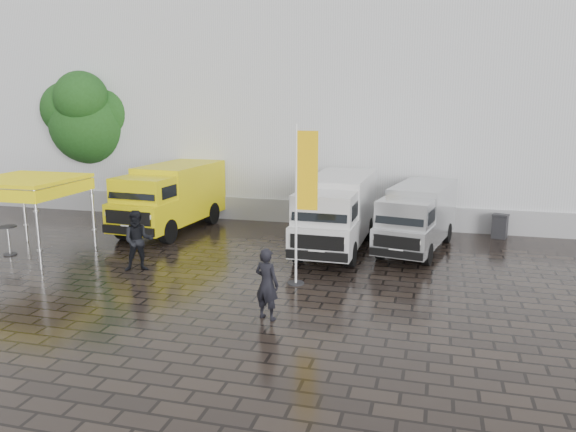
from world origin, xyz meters
The scene contains 13 objects.
ground centered at (0.00, 0.00, 0.00)m, with size 120.00×120.00×0.00m, color black.
exhibition_hall centered at (2.00, 16.00, 6.00)m, with size 44.00×16.00×12.00m, color silver.
hall_plinth centered at (2.00, 7.95, 0.50)m, with size 44.00×0.15×1.00m, color gray.
van_yellow centered at (-7.24, 5.14, 1.33)m, with size 2.22×5.78×2.67m, color #D6C60B, non-canonical shape.
van_white centered at (-0.15, 4.00, 1.30)m, with size 2.01×6.02×2.61m, color silver, non-canonical shape.
van_silver centered at (2.66, 4.70, 1.15)m, with size 1.77×5.31×2.30m, color #B2B4B7, non-canonical shape.
canopy_tent centered at (-10.31, 0.59, 2.54)m, with size 3.17×3.17×2.72m.
flagpole centered at (-0.43, -0.08, 2.59)m, with size 0.88×0.50×4.68m.
tree centered at (-12.99, 8.51, 4.39)m, with size 3.81×3.93×6.85m.
cocktail_table centered at (-11.06, 0.38, 0.52)m, with size 0.60×0.60×1.03m, color black.
wheelie_bin centered at (5.75, 7.37, 0.47)m, with size 0.57×0.57×0.95m, color black.
person_front centered at (-0.65, -2.85, 0.91)m, with size 0.66×0.44×1.82m, color black.
person_tent centered at (-5.75, -0.08, 0.97)m, with size 0.94×0.74×1.94m, color black.
Camera 1 is at (3.24, -15.42, 5.41)m, focal length 35.00 mm.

